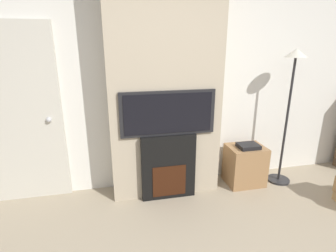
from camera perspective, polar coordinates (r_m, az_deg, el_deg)
name	(u,v)px	position (r m, az deg, el deg)	size (l,w,h in m)	color
wall_back	(161,80)	(3.20, -1.51, 9.90)	(6.00, 0.06, 2.70)	silver
chimney_breast	(165,83)	(3.00, -0.74, 9.38)	(1.28, 0.36, 2.70)	tan
fireplace	(168,166)	(3.12, 0.00, -8.77)	(0.64, 0.15, 0.79)	black
television	(168,113)	(2.89, 0.01, 2.83)	(1.07, 0.07, 0.50)	black
floor_lamp	(291,92)	(3.54, 25.16, 6.71)	(0.29, 0.29, 1.72)	#262628
media_stand	(245,165)	(3.60, 16.40, -8.05)	(0.47, 0.37, 0.57)	#997047
entry_door	(17,117)	(3.32, -30.04, 1.71)	(0.95, 0.09, 2.01)	beige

